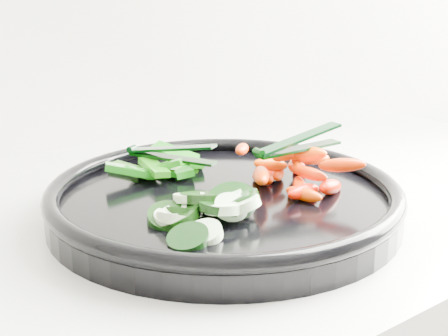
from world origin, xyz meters
TOP-DOWN VIEW (x-y plane):
  - veggie_tray at (0.44, 1.64)m, footprint 0.49×0.49m
  - cucumber_pile at (0.38, 1.60)m, footprint 0.13×0.12m
  - carrot_pile at (0.52, 1.61)m, footprint 0.14×0.15m
  - pepper_pile at (0.43, 1.74)m, footprint 0.14×0.10m
  - tong_carrot at (0.52, 1.61)m, footprint 0.11×0.02m
  - tong_pepper at (0.43, 1.74)m, footprint 0.06×0.11m

SIDE VIEW (x-z plane):
  - veggie_tray at x=0.44m, z-range 0.93..0.97m
  - pepper_pile at x=0.43m, z-range 0.95..0.98m
  - cucumber_pile at x=0.38m, z-range 0.94..0.98m
  - carrot_pile at x=0.52m, z-range 0.95..1.00m
  - tong_pepper at x=0.43m, z-range 0.97..0.99m
  - tong_carrot at x=0.52m, z-range 0.99..1.02m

